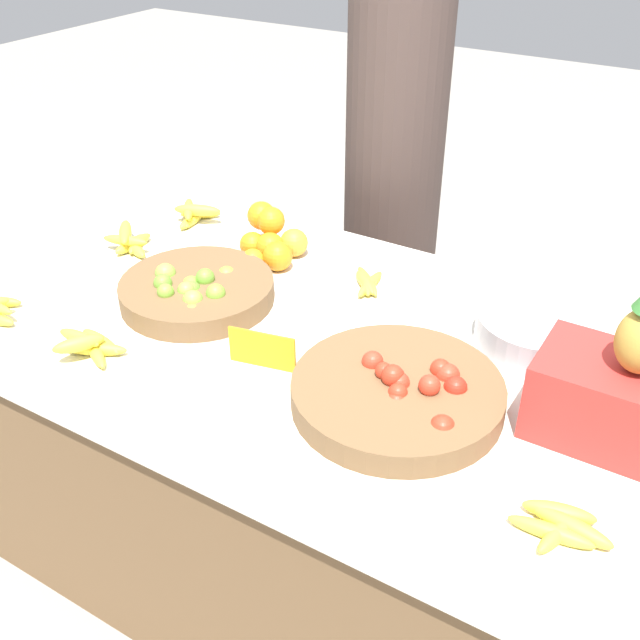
% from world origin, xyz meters
% --- Properties ---
extents(ground_plane, '(12.00, 12.00, 0.00)m').
position_xyz_m(ground_plane, '(0.00, 0.00, 0.00)').
color(ground_plane, gray).
extents(market_table, '(1.82, 1.06, 0.71)m').
position_xyz_m(market_table, '(0.00, 0.00, 0.36)').
color(market_table, brown).
rests_on(market_table, ground_plane).
extents(lime_bowl, '(0.39, 0.39, 0.09)m').
position_xyz_m(lime_bowl, '(-0.35, -0.02, 0.74)').
color(lime_bowl, brown).
rests_on(lime_bowl, market_table).
extents(tomato_basket, '(0.44, 0.44, 0.09)m').
position_xyz_m(tomato_basket, '(0.27, -0.13, 0.74)').
color(tomato_basket, brown).
rests_on(tomato_basket, market_table).
extents(orange_pile, '(0.20, 0.21, 0.14)m').
position_xyz_m(orange_pile, '(-0.33, 0.27, 0.76)').
color(orange_pile, orange).
rests_on(orange_pile, market_table).
extents(metal_bowl, '(0.29, 0.29, 0.07)m').
position_xyz_m(metal_bowl, '(0.44, 0.24, 0.75)').
color(metal_bowl, '#B7B7BF').
rests_on(metal_bowl, market_table).
extents(price_sign, '(0.15, 0.04, 0.09)m').
position_xyz_m(price_sign, '(-0.05, -0.16, 0.76)').
color(price_sign, orange).
rests_on(price_sign, market_table).
extents(produce_crate, '(0.34, 0.20, 0.36)m').
position_xyz_m(produce_crate, '(0.68, -0.00, 0.81)').
color(produce_crate, '#B22D28').
rests_on(produce_crate, market_table).
extents(banana_bunch_front_center, '(0.17, 0.16, 0.06)m').
position_xyz_m(banana_bunch_front_center, '(-0.66, 0.34, 0.74)').
color(banana_bunch_front_center, yellow).
rests_on(banana_bunch_front_center, market_table).
extents(banana_bunch_front_right, '(0.17, 0.15, 0.06)m').
position_xyz_m(banana_bunch_front_right, '(-0.41, -0.33, 0.74)').
color(banana_bunch_front_right, yellow).
rests_on(banana_bunch_front_right, market_table).
extents(banana_bunch_middle_left, '(0.17, 0.14, 0.03)m').
position_xyz_m(banana_bunch_middle_left, '(0.65, -0.29, 0.73)').
color(banana_bunch_middle_left, yellow).
rests_on(banana_bunch_middle_left, market_table).
extents(banana_bunch_front_left, '(0.13, 0.15, 0.03)m').
position_xyz_m(banana_bunch_front_left, '(-0.02, 0.27, 0.73)').
color(banana_bunch_front_left, yellow).
rests_on(banana_bunch_front_left, market_table).
extents(banana_bunch_back_center, '(0.17, 0.14, 0.06)m').
position_xyz_m(banana_bunch_back_center, '(-0.70, 0.11, 0.74)').
color(banana_bunch_back_center, yellow).
rests_on(banana_bunch_back_center, market_table).
extents(vendor_person, '(0.33, 0.33, 1.57)m').
position_xyz_m(vendor_person, '(-0.27, 0.92, 0.72)').
color(vendor_person, '#473833').
rests_on(vendor_person, ground_plane).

